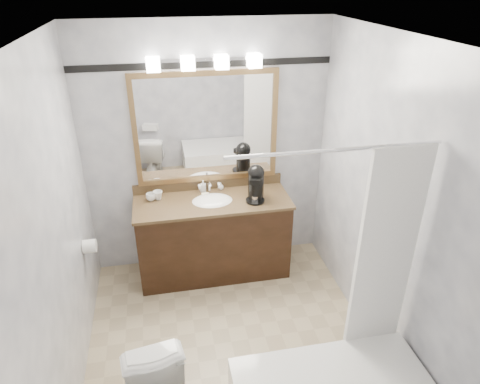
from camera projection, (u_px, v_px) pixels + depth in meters
The scene contains 12 objects.
room at pixel (230, 218), 3.12m from camera, with size 2.42×2.62×2.52m.
vanity at pixel (213, 235), 4.37m from camera, with size 1.53×0.58×0.97m.
mirror at pixel (206, 128), 4.12m from camera, with size 1.40×0.04×1.10m.
vanity_light_bar at pixel (205, 62), 3.78m from camera, with size 1.02×0.14×0.12m.
accent_stripe at pixel (204, 64), 3.85m from camera, with size 2.40×0.01×0.06m, color black.
tp_roll at pixel (90, 246), 3.75m from camera, with size 0.12×0.12×0.11m, color white.
coffee_maker at pixel (256, 182), 4.13m from camera, with size 0.19×0.23×0.36m.
cup_left at pixel (151, 197), 4.17m from camera, with size 0.09×0.09×0.07m, color white.
cup_right at pixel (158, 195), 4.19m from camera, with size 0.09×0.09×0.09m, color white.
soap_bottle_a at pixel (203, 186), 4.34m from camera, with size 0.05×0.05×0.12m, color white.
soap_bottle_b at pixel (221, 186), 4.38m from camera, with size 0.06×0.06×0.08m, color white.
soap_bar at pixel (205, 194), 4.27m from camera, with size 0.07×0.04×0.02m, color beige.
Camera 1 is at (-0.45, -2.64, 2.85)m, focal length 32.00 mm.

